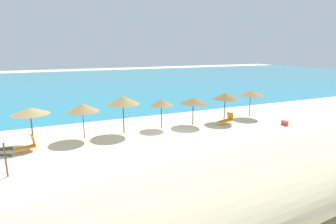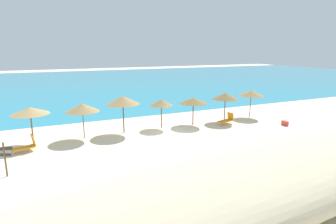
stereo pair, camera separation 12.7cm
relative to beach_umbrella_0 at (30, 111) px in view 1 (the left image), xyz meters
name	(u,v)px [view 1 (the left image)]	position (x,y,z in m)	size (l,w,h in m)	color
ground_plane	(173,136)	(9.76, -2.57, -2.39)	(160.00, 160.00, 0.00)	beige
sea_water	(91,82)	(9.76, 36.23, -2.39)	(160.00, 63.40, 0.01)	teal
dune_ridge	(315,163)	(12.65, -12.45, -1.20)	(38.75, 5.83, 2.38)	beige
beach_umbrella_0	(30,111)	(0.00, 0.00, 0.00)	(2.57, 2.57, 2.64)	brown
beach_umbrella_1	(82,108)	(3.48, -0.16, -0.04)	(2.46, 2.46, 2.66)	brown
beach_umbrella_2	(123,100)	(6.58, -0.02, 0.26)	(2.62, 2.62, 2.98)	brown
beach_umbrella_3	(161,103)	(9.91, 0.15, -0.22)	(1.99, 1.99, 2.44)	brown
beach_umbrella_4	(193,101)	(12.83, -0.13, -0.24)	(2.48, 2.48, 2.40)	brown
beach_umbrella_5	(225,96)	(16.07, -0.30, -0.02)	(2.42, 2.42, 2.66)	brown
beach_umbrella_6	(251,93)	(19.43, 0.17, -0.03)	(2.38, 2.38, 2.62)	brown
lounge_chair_0	(26,146)	(-0.36, -1.52, -1.97)	(1.54, 0.91, 1.08)	orange
lounge_chair_1	(226,120)	(15.68, -1.17, -2.01)	(1.74, 1.05, 0.96)	orange
wooden_signpost	(5,157)	(-1.14, -5.17, -1.27)	(0.83, 0.35, 1.88)	brown
cooler_box	(285,123)	(20.13, -3.65, -2.19)	(0.60, 0.33, 0.40)	red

